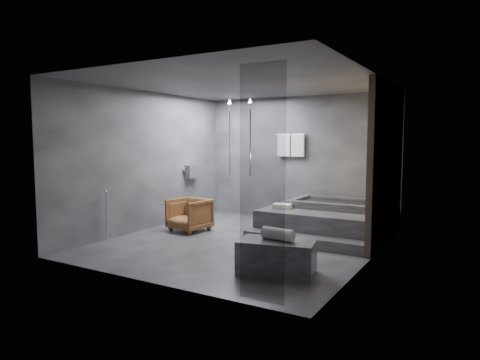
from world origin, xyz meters
The scene contains 7 objects.
room centered at (0.40, 0.24, 1.73)m, with size 5.00×5.04×2.82m.
tub_deck centered at (1.05, 1.45, 0.25)m, with size 2.20×2.00×0.50m, color #2F2F31.
tub_step centered at (1.05, 0.27, 0.09)m, with size 2.20×0.36×0.18m, color #2F2F31.
concrete_bench centered at (1.30, -1.34, 0.23)m, with size 1.03×0.57×0.46m, color #323235.
driftwood_chair centered at (-1.41, 0.27, 0.33)m, with size 0.70×0.72×0.66m, color #472711.
rolled_towel centered at (1.31, -1.31, 0.55)m, with size 0.17×0.17×0.47m, color silver.
deck_towel centered at (0.33, 0.94, 0.55)m, with size 0.34×0.25×0.09m, color silver.
Camera 1 is at (3.77, -6.53, 1.84)m, focal length 32.00 mm.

